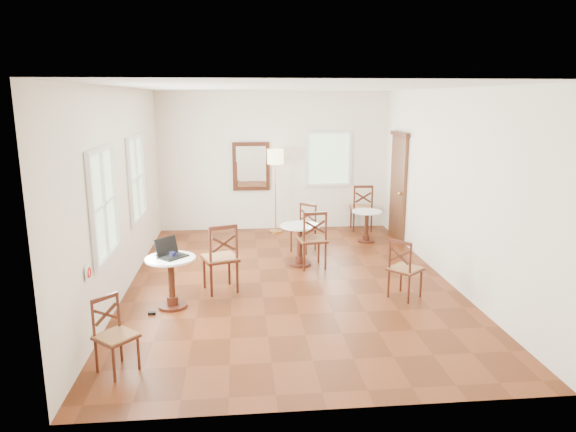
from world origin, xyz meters
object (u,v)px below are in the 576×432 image
object	(u,v)px
chair_back_b	(304,228)
chair_near_a	(221,258)
cafe_table_mid	(300,240)
navy_mug	(173,255)
power_adapter	(152,313)
cafe_table_back	(367,223)
mouse	(159,255)
floor_lamp	(275,162)
chair_mid_a	(312,239)
laptop	(170,252)
water_glass	(170,254)
chair_back_a	(362,207)
cafe_table_near	(171,277)
chair_near_b	(115,335)
chair_mid_b	(405,269)

from	to	relation	value
chair_back_b	chair_near_a	bearing A→B (deg)	-88.74
cafe_table_mid	chair_back_b	bearing A→B (deg)	78.18
navy_mug	power_adapter	size ratio (longest dim) A/B	1.07
cafe_table_back	mouse	bearing A→B (deg)	-140.54
cafe_table_back	floor_lamp	world-z (taller)	floor_lamp
cafe_table_mid	chair_back_b	size ratio (longest dim) A/B	0.81
chair_mid_a	laptop	size ratio (longest dim) A/B	2.16
chair_near_a	floor_lamp	size ratio (longest dim) A/B	0.59
water_glass	chair_back_a	bearing A→B (deg)	48.04
cafe_table_near	floor_lamp	world-z (taller)	floor_lamp
chair_near_b	power_adapter	xyz separation A→B (m)	(0.13, 1.46, -0.39)
cafe_table_mid	chair_near_b	world-z (taller)	chair_near_b
chair_back_a	floor_lamp	distance (m)	2.14
chair_back_a	chair_back_b	distance (m)	2.07
power_adapter	cafe_table_near	bearing A→B (deg)	42.59
chair_mid_b	chair_back_a	size ratio (longest dim) A/B	0.87
laptop	mouse	size ratio (longest dim) A/B	4.72
chair_back_b	water_glass	xyz separation A→B (m)	(-2.16, -2.56, 0.32)
chair_mid_b	laptop	world-z (taller)	laptop
chair_mid_a	water_glass	distance (m)	2.69
chair_near_a	laptop	xyz separation A→B (m)	(-0.66, -0.53, 0.26)
chair_back_b	navy_mug	size ratio (longest dim) A/B	8.70
cafe_table_mid	chair_near_a	bearing A→B (deg)	-139.42
cafe_table_near	floor_lamp	size ratio (longest dim) A/B	0.40
chair_mid_b	mouse	world-z (taller)	chair_mid_b
cafe_table_near	chair_back_b	xyz separation A→B (m)	(2.16, 2.56, -0.00)
cafe_table_near	chair_near_b	xyz separation A→B (m)	(-0.39, -1.69, -0.04)
chair_back_a	chair_back_b	size ratio (longest dim) A/B	1.15
cafe_table_back	power_adapter	world-z (taller)	cafe_table_back
mouse	power_adapter	world-z (taller)	mouse
mouse	water_glass	distance (m)	0.18
cafe_table_near	cafe_table_back	size ratio (longest dim) A/B	1.14
mouse	navy_mug	bearing A→B (deg)	-2.80
chair_mid_a	water_glass	bearing A→B (deg)	26.51
cafe_table_mid	chair_mid_b	size ratio (longest dim) A/B	0.81
chair_mid_b	cafe_table_back	bearing A→B (deg)	-44.43
cafe_table_mid	chair_back_a	size ratio (longest dim) A/B	0.70
chair_mid_a	chair_back_a	size ratio (longest dim) A/B	0.98
chair_near_b	water_glass	xyz separation A→B (m)	(0.39, 1.69, 0.36)
cafe_table_near	cafe_table_back	xyz separation A→B (m)	(3.50, 3.08, -0.05)
mouse	navy_mug	distance (m)	0.21
chair_mid_a	laptop	distance (m)	2.67
chair_back_a	power_adapter	world-z (taller)	chair_back_a
chair_back_b	laptop	distance (m)	3.34
chair_mid_a	chair_near_a	bearing A→B (deg)	23.97
navy_mug	cafe_table_back	bearing A→B (deg)	41.78
floor_lamp	water_glass	xyz separation A→B (m)	(-1.73, -4.03, -0.75)
chair_near_b	chair_mid_a	bearing A→B (deg)	3.96
floor_lamp	chair_back_a	bearing A→B (deg)	0.02
chair_back_b	chair_mid_a	bearing A→B (deg)	-50.93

